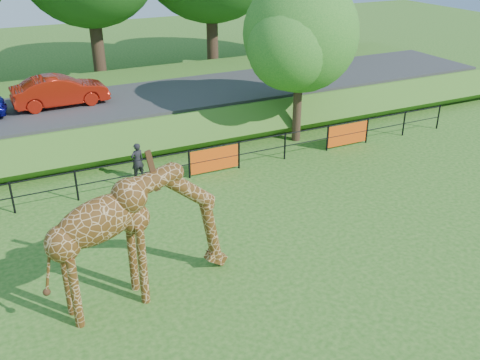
{
  "coord_description": "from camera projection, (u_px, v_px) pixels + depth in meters",
  "views": [
    {
      "loc": [
        -4.11,
        -8.67,
        8.34
      ],
      "look_at": [
        1.73,
        3.27,
        2.0
      ],
      "focal_mm": 40.0,
      "sensor_mm": 36.0,
      "label": 1
    }
  ],
  "objects": [
    {
      "name": "car_red",
      "position": [
        60.0,
        91.0,
        22.43
      ],
      "size": [
        3.96,
        1.53,
        1.29
      ],
      "primitive_type": "imported",
      "rotation": [
        0.0,
        0.0,
        1.61
      ],
      "color": "#AD1B0C",
      "rests_on": "road"
    },
    {
      "name": "perimeter_fence",
      "position": [
        135.0,
        174.0,
        18.5
      ],
      "size": [
        28.07,
        0.1,
        1.1
      ],
      "primitive_type": null,
      "color": "black",
      "rests_on": "ground"
    },
    {
      "name": "visitor",
      "position": [
        137.0,
        161.0,
        19.23
      ],
      "size": [
        0.55,
        0.43,
        1.36
      ],
      "primitive_type": "imported",
      "rotation": [
        0.0,
        0.0,
        3.36
      ],
      "color": "black",
      "rests_on": "ground"
    },
    {
      "name": "embankment",
      "position": [
        89.0,
        111.0,
        24.54
      ],
      "size": [
        40.0,
        9.0,
        1.3
      ],
      "primitive_type": "cube",
      "color": "#215715",
      "rests_on": "ground"
    },
    {
      "name": "giraffe",
      "position": [
        141.0,
        236.0,
        12.7
      ],
      "size": [
        4.77,
        1.49,
        3.35
      ],
      "primitive_type": null,
      "rotation": [
        0.0,
        0.0,
        0.14
      ],
      "color": "#513010",
      "rests_on": "ground"
    },
    {
      "name": "road",
      "position": [
        95.0,
        105.0,
        23.02
      ],
      "size": [
        40.0,
        5.0,
        0.12
      ],
      "primitive_type": "cube",
      "color": "#2C2C2F",
      "rests_on": "embankment"
    },
    {
      "name": "ground",
      "position": [
        235.0,
        328.0,
        12.25
      ],
      "size": [
        90.0,
        90.0,
        0.0
      ],
      "primitive_type": "plane",
      "color": "#215715",
      "rests_on": "ground"
    },
    {
      "name": "tree_east",
      "position": [
        302.0,
        39.0,
        21.23
      ],
      "size": [
        5.4,
        4.71,
        6.76
      ],
      "color": "#322416",
      "rests_on": "ground"
    }
  ]
}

